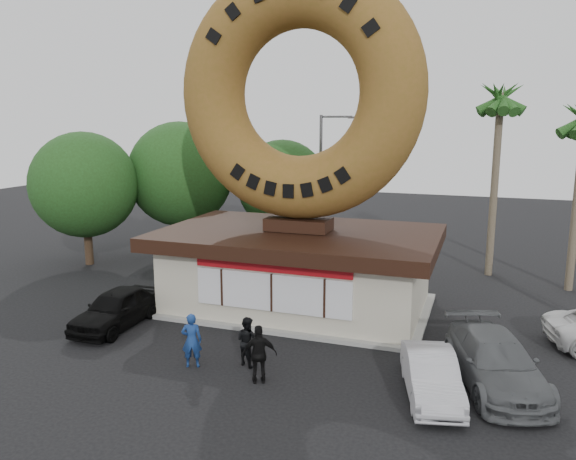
% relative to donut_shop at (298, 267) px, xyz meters
% --- Properties ---
extents(ground, '(90.00, 90.00, 0.00)m').
position_rel_donut_shop_xyz_m(ground, '(0.00, -5.98, -1.77)').
color(ground, black).
rests_on(ground, ground).
extents(donut_shop, '(11.20, 7.20, 3.80)m').
position_rel_donut_shop_xyz_m(donut_shop, '(0.00, 0.00, 0.00)').
color(donut_shop, beige).
rests_on(donut_shop, ground).
extents(giant_donut, '(9.86, 2.51, 9.86)m').
position_rel_donut_shop_xyz_m(giant_donut, '(0.00, 0.02, 6.97)').
color(giant_donut, brown).
rests_on(giant_donut, donut_shop).
extents(tree_west, '(6.00, 6.00, 7.65)m').
position_rel_donut_shop_xyz_m(tree_west, '(-9.50, 7.02, 2.87)').
color(tree_west, '#473321').
rests_on(tree_west, ground).
extents(tree_mid, '(5.20, 5.20, 6.63)m').
position_rel_donut_shop_xyz_m(tree_mid, '(-4.00, 9.02, 2.25)').
color(tree_mid, '#473321').
rests_on(tree_mid, ground).
extents(tree_far, '(5.60, 5.60, 7.14)m').
position_rel_donut_shop_xyz_m(tree_far, '(-13.00, 3.02, 2.56)').
color(tree_far, '#473321').
rests_on(tree_far, ground).
extents(palm_near, '(2.60, 2.60, 9.75)m').
position_rel_donut_shop_xyz_m(palm_near, '(7.50, 8.02, 6.65)').
color(palm_near, '#726651').
rests_on(palm_near, ground).
extents(street_lamp, '(2.11, 0.20, 8.00)m').
position_rel_donut_shop_xyz_m(street_lamp, '(-1.86, 10.02, 2.72)').
color(street_lamp, '#59595E').
rests_on(street_lamp, ground).
extents(person_left, '(0.76, 0.64, 1.77)m').
position_rel_donut_shop_xyz_m(person_left, '(-1.36, -6.57, -0.88)').
color(person_left, navy).
rests_on(person_left, ground).
extents(person_center, '(0.95, 0.85, 1.60)m').
position_rel_donut_shop_xyz_m(person_center, '(0.23, -5.85, -0.97)').
color(person_center, black).
rests_on(person_center, ground).
extents(person_right, '(1.14, 0.83, 1.79)m').
position_rel_donut_shop_xyz_m(person_right, '(1.08, -6.88, -0.87)').
color(person_right, black).
rests_on(person_right, ground).
extents(car_black, '(1.77, 4.28, 1.45)m').
position_rel_donut_shop_xyz_m(car_black, '(-5.79, -4.42, -1.04)').
color(car_black, black).
rests_on(car_black, ground).
extents(car_silver, '(2.26, 4.08, 1.27)m').
position_rel_donut_shop_xyz_m(car_silver, '(5.99, -6.05, -1.13)').
color(car_silver, silver).
rests_on(car_silver, ground).
extents(car_grey, '(3.58, 5.54, 1.49)m').
position_rel_donut_shop_xyz_m(car_grey, '(7.69, -4.72, -1.02)').
color(car_grey, '#5D6062').
rests_on(car_grey, ground).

